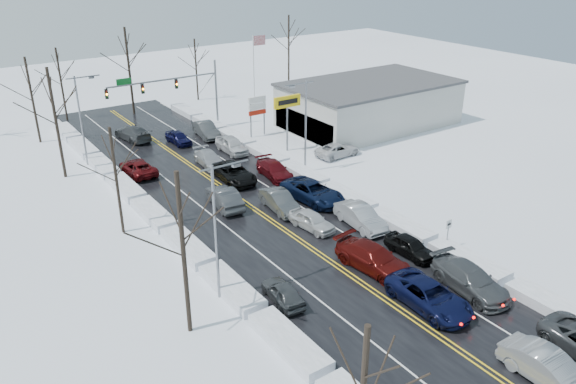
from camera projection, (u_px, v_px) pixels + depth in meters
ground at (293, 235)px, 43.11m from camera, size 160.00×160.00×0.00m
road_surface at (278, 225)px, 44.61m from camera, size 14.00×84.00×0.01m
snow_bank_left at (191, 253)px, 40.68m from camera, size 1.73×72.00×0.70m
snow_bank_right at (351, 202)px, 48.55m from camera, size 1.73×72.00×0.70m
traffic_signal_mast at (176, 87)px, 63.66m from camera, size 13.28×0.39×8.00m
tires_plus_sign at (287, 105)px, 58.51m from camera, size 3.20×0.34×6.00m
used_vehicles_sign at (257, 108)px, 63.70m from camera, size 2.20×0.22×4.65m
speed_limit_sign at (448, 228)px, 40.69m from camera, size 0.55×0.09×2.35m
flagpole at (255, 68)px, 71.06m from camera, size 1.87×1.20×10.00m
dealership_building at (369, 103)px, 67.95m from camera, size 20.40×12.40×5.30m
streetlight_ne at (304, 120)px, 52.74m from camera, size 3.20×0.25×9.00m
streetlight_sw at (218, 222)px, 33.63m from camera, size 3.20×0.25×9.00m
streetlight_nw at (82, 113)px, 54.65m from camera, size 3.20×0.25×9.00m
tree_left_b at (181, 224)px, 29.78m from camera, size 4.00×4.00×10.00m
tree_left_c at (114, 160)px, 41.24m from camera, size 3.40×3.40×8.50m
tree_left_d at (53, 102)px, 50.81m from camera, size 4.20×4.20×10.50m
tree_left_e at (29, 84)px, 60.31m from camera, size 3.80×3.80×9.50m
tree_far_b at (59, 70)px, 68.19m from camera, size 3.60×3.60×9.00m
tree_far_c at (127, 54)px, 70.26m from camera, size 4.40×4.40×11.00m
tree_far_d at (195, 58)px, 77.29m from camera, size 3.40×3.40×8.50m
tree_far_e at (289, 36)px, 85.38m from camera, size 4.20×4.20×10.50m
queued_car_1 at (546, 382)px, 28.84m from camera, size 1.80×5.13×1.69m
queued_car_2 at (428, 307)px, 34.73m from camera, size 2.90×5.94×1.63m
queued_car_3 at (373, 269)px, 38.73m from camera, size 3.06×6.14×1.71m
queued_car_4 at (312, 229)px, 44.15m from camera, size 2.19×4.34×1.42m
queued_car_5 at (280, 210)px, 47.22m from camera, size 2.17×5.00×1.60m
queued_car_6 at (234, 181)px, 52.90m from camera, size 3.02×5.89×1.59m
queued_car_7 at (210, 165)px, 56.57m from camera, size 2.39×4.99×1.40m
queued_car_8 at (179, 144)px, 62.59m from camera, size 1.86×4.19×1.40m
queued_car_11 at (468, 290)px, 36.36m from camera, size 3.00×6.01×1.68m
queued_car_12 at (409, 255)px, 40.48m from camera, size 1.78×4.15×1.40m
queued_car_13 at (360, 226)px, 44.52m from camera, size 2.20×5.26×1.69m
queued_car_14 at (312, 201)px, 48.89m from camera, size 3.56×6.50×1.72m
queued_car_15 at (275, 177)px, 53.79m from camera, size 2.65×5.31×1.48m
queued_car_16 at (232, 152)px, 60.03m from camera, size 2.15×5.01×1.69m
queued_car_17 at (206, 137)px, 64.73m from camera, size 2.45×5.33×1.69m
oncoming_car_0 at (225, 206)px, 47.81m from camera, size 2.43×5.30×1.68m
oncoming_car_1 at (139, 174)px, 54.37m from camera, size 2.55×5.21×1.43m
oncoming_car_2 at (134, 140)px, 63.80m from camera, size 3.01×5.92×1.65m
oncoming_car_3 at (283, 301)px, 35.29m from camera, size 2.03×4.04×1.32m
parked_car_0 at (337, 156)px, 58.98m from camera, size 5.11×2.48×1.40m
parked_car_1 at (340, 142)px, 63.14m from camera, size 2.84×6.05×1.71m
parked_car_2 at (293, 130)px, 67.08m from camera, size 2.00×4.58×1.54m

